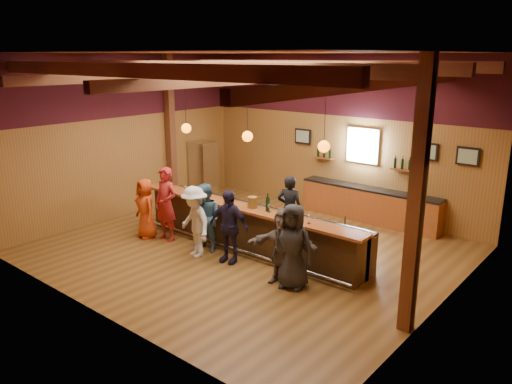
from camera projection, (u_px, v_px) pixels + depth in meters
room at (249, 113)px, 11.01m from camera, size 9.04×9.00×4.52m
bar_counter at (252, 227)px, 11.78m from camera, size 6.30×1.07×1.11m
back_bar_cabinet at (369, 205)px, 13.72m from camera, size 4.00×0.52×0.95m
window at (363, 145)px, 13.71m from camera, size 0.95×0.09×0.95m
framed_pictures at (392, 147)px, 13.16m from camera, size 5.35×0.05×0.45m
wine_shelves at (361, 161)px, 13.78m from camera, size 3.00×0.18×0.30m
pendant_lights at (247, 136)px, 11.10m from camera, size 4.24×0.24×1.37m
stainless_fridge at (204, 169)px, 16.04m from camera, size 0.70×0.70×1.80m
customer_orange at (146, 208)px, 12.44m from camera, size 0.83×0.64×1.52m
customer_redvest at (166, 204)px, 12.21m from camera, size 0.68×0.46×1.84m
customer_denim at (206, 218)px, 11.53m from camera, size 0.81×0.64×1.61m
customer_white at (195, 222)px, 11.23m from camera, size 1.19×0.88×1.65m
customer_navy at (229, 226)px, 10.93m from camera, size 1.02×0.57×1.65m
customer_brown at (283, 246)px, 9.91m from camera, size 1.51×0.99×1.56m
customer_dark at (293, 246)px, 9.70m from camera, size 0.94×0.73×1.71m
bartender at (290, 210)px, 12.02m from camera, size 0.72×0.58×1.71m
ice_bucket at (252, 202)px, 11.29m from camera, size 0.23×0.23×0.25m
bottle_a at (267, 205)px, 11.02m from camera, size 0.07×0.07×0.34m
bottle_b at (268, 204)px, 11.09m from camera, size 0.08×0.08×0.39m
glass_a at (165, 182)px, 13.06m from camera, size 0.08×0.08×0.17m
glass_b at (185, 188)px, 12.43m from camera, size 0.09×0.09×0.20m
glass_c at (202, 190)px, 12.32m from camera, size 0.07×0.07×0.16m
glass_d at (203, 193)px, 12.02m from camera, size 0.09×0.09×0.19m
glass_e at (228, 198)px, 11.59m from camera, size 0.08×0.08×0.17m
glass_f at (269, 206)px, 10.95m from camera, size 0.08×0.08×0.18m
glass_g at (287, 211)px, 10.63m from camera, size 0.08×0.08×0.19m
glass_h at (309, 217)px, 10.20m from camera, size 0.09×0.09×0.20m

